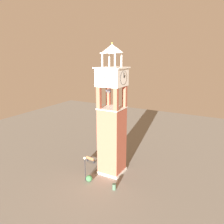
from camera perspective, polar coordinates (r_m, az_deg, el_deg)
name	(u,v)px	position (r m, az deg, el deg)	size (l,w,h in m)	color
ground	(112,171)	(35.87, 0.00, -14.70)	(80.00, 80.00, 0.00)	gray
clock_tower	(112,123)	(32.80, 0.00, -2.86)	(3.82, 3.82, 18.94)	#9E4C38
park_bench	(90,159)	(38.54, -5.44, -11.76)	(0.66, 1.65, 0.95)	brown
lamp_post	(85,164)	(32.67, -6.81, -12.87)	(0.36, 0.36, 3.63)	black
trash_bin	(114,187)	(31.60, 0.56, -18.26)	(0.52, 0.52, 0.80)	#38513D
shrub_near_entry	(118,158)	(38.85, 1.46, -11.58)	(1.04, 1.04, 0.83)	#336638
shrub_left_of_tower	(89,178)	(33.42, -5.76, -16.25)	(0.92, 0.92, 0.91)	#336638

